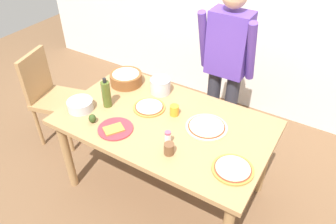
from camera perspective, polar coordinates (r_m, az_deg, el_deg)
name	(u,v)px	position (r m, az deg, el deg)	size (l,w,h in m)	color
ground	(165,186)	(2.99, -0.51, -12.94)	(8.00, 8.00, 0.00)	brown
dining_table	(165,130)	(2.51, -0.59, -3.15)	(1.60, 0.96, 0.76)	#A37A4C
person_cook	(226,64)	(2.86, 10.25, 8.41)	(0.49, 0.25, 1.62)	#2D2D38
chair_wooden_left	(50,93)	(3.34, -20.14, 3.10)	(0.49, 0.49, 0.95)	#A37A4C
pizza_raw_on_board	(207,127)	(2.40, 6.81, -2.61)	(0.31, 0.31, 0.02)	beige
pizza_cooked_on_tray	(149,107)	(2.58, -3.32, 0.86)	(0.26, 0.26, 0.02)	#C67A33
pizza_second_cooked	(233,169)	(2.12, 11.36, -9.81)	(0.27, 0.27, 0.02)	#C67A33
plate_with_slice	(115,129)	(2.40, -9.29, -2.95)	(0.26, 0.26, 0.02)	red
popcorn_bowl	(126,77)	(2.87, -7.41, 6.06)	(0.28, 0.28, 0.11)	brown
mixing_bowl_steel	(80,105)	(2.63, -15.20, 1.19)	(0.20, 0.20, 0.08)	#B7B7BC
olive_oil_bottle	(106,94)	(2.58, -10.82, 3.14)	(0.07, 0.07, 0.26)	#47561E
steel_pot	(160,86)	(2.73, -1.34, 4.69)	(0.17, 0.17, 0.13)	#B7B7BC
cup_orange	(174,110)	(2.48, 1.13, 0.31)	(0.07, 0.07, 0.09)	orange
cup_small_brown	(169,149)	(2.16, 0.18, -6.50)	(0.07, 0.07, 0.09)	brown
salt_shaker	(168,138)	(2.22, -0.04, -4.57)	(0.04, 0.04, 0.11)	white
avocado	(92,118)	(2.48, -13.20, -1.12)	(0.06, 0.06, 0.07)	#2D4219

